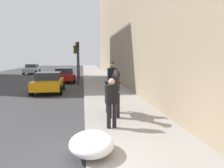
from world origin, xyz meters
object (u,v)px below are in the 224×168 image
pedestrian_greeting (112,100)px  car_near_lane (48,82)px  car_mid_lane (32,69)px  traffic_light_far_curb (78,54)px  car_far_lane (65,75)px  traffic_light_near_curb (76,58)px  mounted_horse_near (113,86)px

pedestrian_greeting → car_near_lane: (8.76, 3.40, -0.35)m
car_mid_lane → traffic_light_far_curb: (-9.61, -7.14, 2.05)m
car_near_lane → car_far_lane: 6.47m
traffic_light_near_curb → traffic_light_far_curb: size_ratio=0.85×
mounted_horse_near → traffic_light_far_curb: traffic_light_far_curb is taller
mounted_horse_near → car_near_lane: bearing=-153.8°
car_mid_lane → traffic_light_far_curb: 12.15m
pedestrian_greeting → car_mid_lane: 28.57m
mounted_horse_near → pedestrian_greeting: bearing=-10.0°
mounted_horse_near → car_near_lane: size_ratio=0.57×
car_near_lane → car_far_lane: bearing=173.6°
pedestrian_greeting → traffic_light_near_curb: size_ratio=0.48×
car_near_lane → car_mid_lane: 19.20m
car_mid_lane → traffic_light_far_curb: traffic_light_far_curb is taller
pedestrian_greeting → car_mid_lane: (27.24, 8.61, -0.35)m
car_mid_lane → pedestrian_greeting: bearing=18.1°
mounted_horse_near → traffic_light_far_curb: 16.18m
car_far_lane → traffic_light_near_curb: size_ratio=1.24×
traffic_light_near_curb → pedestrian_greeting: bearing=-173.1°
car_mid_lane → car_near_lane: bearing=16.3°
traffic_light_near_curb → traffic_light_far_curb: 5.22m
car_mid_lane → traffic_light_near_curb: size_ratio=1.27×
car_far_lane → traffic_light_far_curb: traffic_light_far_curb is taller
car_far_lane → pedestrian_greeting: bearing=-171.8°
traffic_light_near_curb → car_mid_lane: bearing=25.6°
car_far_lane → traffic_light_near_curb: (-2.77, -1.28, 1.65)m
mounted_horse_near → pedestrian_greeting: mounted_horse_near is taller
pedestrian_greeting → traffic_light_near_curb: 12.59m
mounted_horse_near → traffic_light_far_curb: size_ratio=0.53×
pedestrian_greeting → car_near_lane: bearing=11.4°
car_far_lane → traffic_light_near_curb: bearing=-157.3°
mounted_horse_near → car_mid_lane: bearing=-161.8°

